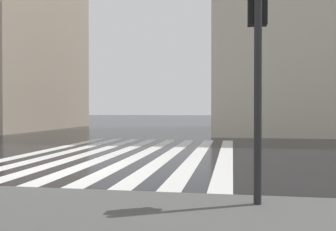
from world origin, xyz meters
The scene contains 3 objects.
ground_plane centered at (0.00, 0.00, 0.00)m, with size 220.00×220.00×0.00m, color black.
zebra_crossing centered at (4.00, -0.72, 0.00)m, with size 13.00×7.50×0.01m.
traffic_signal_post centered at (-3.49, -4.84, 2.77)m, with size 0.44×0.30×3.64m.
Camera 1 is at (-9.59, -4.46, 1.60)m, focal length 40.51 mm.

